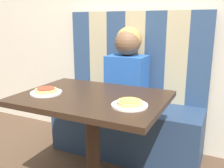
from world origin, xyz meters
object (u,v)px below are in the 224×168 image
plate_left (46,93)px  pizza_right (130,102)px  person (127,66)px  pizza_left (46,90)px  plate_right (130,105)px

plate_left → pizza_right: size_ratio=1.42×
person → plate_left: size_ratio=3.20×
pizza_left → person: bearing=67.1°
person → pizza_left: (-0.30, -0.70, -0.08)m
person → plate_left: bearing=-112.9°
pizza_right → pizza_left: bearing=180.0°
pizza_left → pizza_right: bearing=0.0°
plate_left → pizza_right: (0.59, -0.00, 0.02)m
pizza_right → person: bearing=112.9°
plate_right → plate_left: bearing=180.0°
plate_right → pizza_left: pizza_left is taller
person → pizza_left: 0.77m
plate_right → pizza_left: 0.59m
pizza_right → plate_right: bearing=90.0°
pizza_right → plate_left: bearing=180.0°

